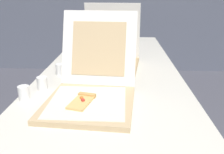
% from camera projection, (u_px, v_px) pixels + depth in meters
% --- Properties ---
extents(table, '(0.84, 2.49, 0.73)m').
position_uv_depth(table, '(110.00, 82.00, 1.41)').
color(table, silver).
rests_on(table, ground).
extents(pizza_box_front, '(0.42, 0.54, 0.38)m').
position_uv_depth(pizza_box_front, '(91.00, 90.00, 1.06)').
color(pizza_box_front, tan).
rests_on(pizza_box_front, table).
extents(pizza_box_middle, '(0.42, 0.43, 0.40)m').
position_uv_depth(pizza_box_middle, '(109.00, 57.00, 1.57)').
color(pizza_box_middle, tan).
rests_on(pizza_box_middle, table).
extents(cup_white_near_center, '(0.05, 0.05, 0.07)m').
position_uv_depth(cup_white_near_center, '(42.00, 83.00, 1.20)').
color(cup_white_near_center, white).
rests_on(cup_white_near_center, table).
extents(cup_white_far, '(0.05, 0.05, 0.07)m').
position_uv_depth(cup_white_far, '(87.00, 52.00, 1.79)').
color(cup_white_far, white).
rests_on(cup_white_far, table).
extents(cup_white_near_left, '(0.05, 0.05, 0.07)m').
position_uv_depth(cup_white_near_left, '(24.00, 93.00, 1.08)').
color(cup_white_near_left, white).
rests_on(cup_white_near_left, table).
extents(cup_white_mid, '(0.05, 0.05, 0.07)m').
position_uv_depth(cup_white_mid, '(60.00, 69.00, 1.41)').
color(cup_white_mid, white).
rests_on(cup_white_mid, table).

